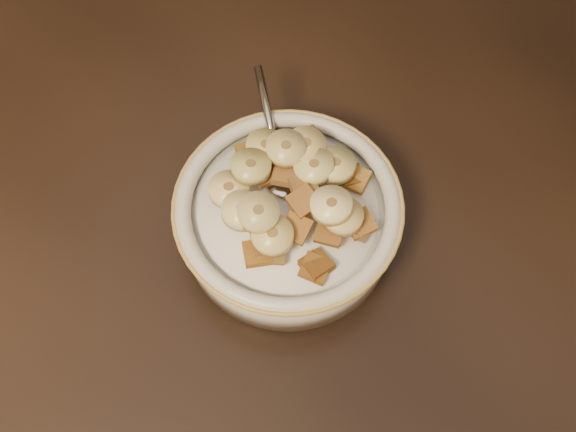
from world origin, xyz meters
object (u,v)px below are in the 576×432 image
Objects in this scene: cereal_bowl at (288,221)px; spoon at (281,177)px; table at (80,172)px; chair at (415,3)px.

cereal_bowl is 0.04m from spoon.
cereal_bowl is 4.17× the size of spoon.
table is 34.25× the size of spoon.
chair reaches higher than cereal_bowl.
chair is at bearing -123.47° from spoon.
table is 1.57× the size of chair.
cereal_bowl reaches higher than table.
table is 8.22× the size of cereal_bowl.
table is at bearing -163.07° from cereal_bowl.
cereal_bowl is (0.19, 0.06, 0.04)m from table.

